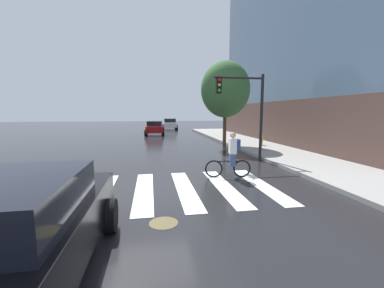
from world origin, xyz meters
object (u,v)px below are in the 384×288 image
Objects in this scene: sedan_mid at (154,128)px; cyclist at (232,155)px; street_tree_near at (225,89)px; fire_hydrant at (261,140)px; manhole_cover at (164,223)px; traffic_light_near at (246,103)px; sedan_far at (170,124)px; sedan_near at (14,234)px.

cyclist reaches higher than sedan_mid.
street_tree_near is at bearing 74.61° from cyclist.
fire_hydrant is (4.60, 7.17, -0.31)m from cyclist.
manhole_cover is 0.15× the size of sedan_mid.
manhole_cover is 0.15× the size of traffic_light_near.
street_tree_near reaches higher than sedan_far.
sedan_mid is 2.54× the size of cyclist.
sedan_far is at bearing 85.25° from manhole_cover.
sedan_near reaches higher than sedan_mid.
cyclist is at bearing -122.67° from fire_hydrant.
manhole_cover is at bearing -128.71° from cyclist.
cyclist is 8.41m from street_tree_near.
sedan_far reaches higher than manhole_cover.
manhole_cover is 2.79m from sedan_near.
sedan_mid is at bearing 104.88° from traffic_light_near.
traffic_light_near is at bearing -123.93° from fire_hydrant.
street_tree_near is (0.51, 4.89, 1.06)m from traffic_light_near.
street_tree_near reaches higher than cyclist.
fire_hydrant is (7.12, -10.84, -0.23)m from sedan_mid.
fire_hydrant is at bearing -8.37° from street_tree_near.
sedan_far is 26.17m from cyclist.
manhole_cover is 29.62m from sedan_far.
traffic_light_near is at bearing 50.77° from sedan_near.
sedan_far is 1.06× the size of traffic_light_near.
manhole_cover is at bearing -113.59° from street_tree_near.
traffic_light_near reaches higher than fire_hydrant.
sedan_mid is (0.16, 21.35, 0.76)m from manhole_cover.
fire_hydrant reaches higher than manhole_cover.
traffic_light_near is 5.38× the size of fire_hydrant.
street_tree_near is (-2.52, 0.37, 3.39)m from fire_hydrant.
sedan_far is 0.77× the size of street_tree_near.
sedan_near is 6.92m from cyclist.
cyclist is at bearing -89.51° from sedan_far.
sedan_far is 2.62× the size of cyclist.
manhole_cover is 0.38× the size of cyclist.
sedan_mid is 5.54× the size of fire_hydrant.
street_tree_near reaches higher than fire_hydrant.
street_tree_near reaches higher than sedan_mid.
sedan_near is at bearing -140.23° from manhole_cover.
manhole_cover is 0.11× the size of street_tree_near.
sedan_near reaches higher than manhole_cover.
sedan_far is 19.60m from fire_hydrant.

